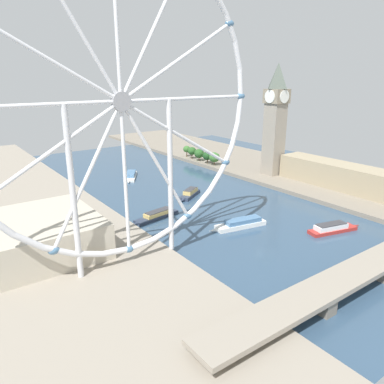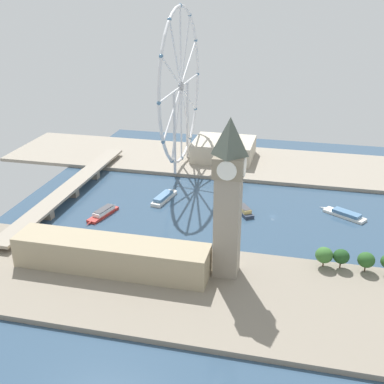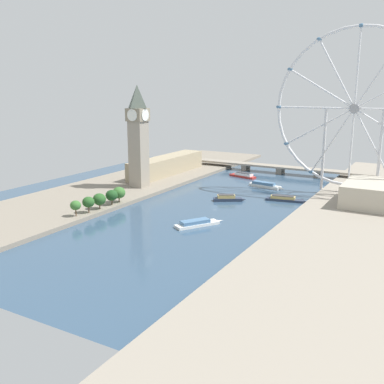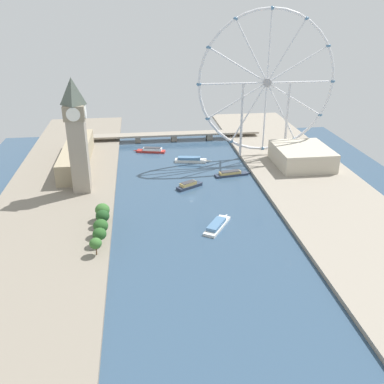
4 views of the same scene
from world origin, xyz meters
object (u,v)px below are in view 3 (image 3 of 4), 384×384
riverside_hall (378,194)px  river_bridge (281,168)px  parliament_block (167,165)px  clock_tower (138,135)px  tour_boat_1 (285,199)px  tour_boat_2 (265,185)px  ferris_wheel (354,109)px  tour_boat_0 (197,223)px  tour_boat_4 (228,198)px  tour_boat_3 (243,175)px

riverside_hall → river_bridge: riverside_hall is taller
parliament_block → clock_tower: bearing=-79.8°
tour_boat_1 → tour_boat_2: tour_boat_2 is taller
ferris_wheel → tour_boat_1: size_ratio=3.81×
tour_boat_0 → tour_boat_4: size_ratio=1.31×
ferris_wheel → tour_boat_0: size_ratio=4.12×
river_bridge → tour_boat_4: river_bridge is taller
ferris_wheel → tour_boat_2: bearing=-176.2°
parliament_block → tour_boat_0: bearing=-50.8°
tour_boat_2 → tour_boat_4: (-9.11, -62.80, 0.07)m
riverside_hall → tour_boat_1: riverside_hall is taller
tour_boat_4 → tour_boat_3: bearing=74.5°
parliament_block → tour_boat_4: 117.20m
clock_tower → tour_boat_3: 125.33m
river_bridge → tour_boat_2: size_ratio=5.33×
riverside_hall → tour_boat_2: 105.29m
river_bridge → tour_boat_1: size_ratio=5.38×
tour_boat_1 → tour_boat_2: bearing=118.1°
parliament_block → tour_boat_0: (109.37, -134.07, -10.20)m
clock_tower → ferris_wheel: (169.03, 69.62, 23.35)m
riverside_hall → tour_boat_3: riverside_hall is taller
tour_boat_0 → river_bridge: bearing=35.3°
tour_boat_2 → tour_boat_4: size_ratio=1.42×
tour_boat_2 → tour_boat_4: tour_boat_4 is taller
clock_tower → ferris_wheel: bearing=22.4°
river_bridge → tour_boat_2: river_bridge is taller
river_bridge → tour_boat_0: 209.21m
riverside_hall → tour_boat_4: (-109.98, -34.10, -9.30)m
tour_boat_0 → tour_boat_3: (-38.61, 169.45, 0.33)m
tour_boat_4 → tour_boat_2: bearing=50.2°
tour_boat_2 → river_bridge: bearing=108.0°
ferris_wheel → tour_boat_0: (-71.25, -139.39, -71.33)m
ferris_wheel → tour_boat_3: ferris_wheel is taller
riverside_hall → tour_boat_3: bearing=155.3°
river_bridge → tour_boat_1: bearing=-70.0°
tour_boat_3 → clock_tower: bearing=73.2°
tour_boat_4 → parliament_block: bearing=116.2°
parliament_block → riverside_hall: (208.75, -28.21, -0.48)m
tour_boat_3 → tour_boat_4: 101.63m
tour_boat_4 → tour_boat_0: bearing=-113.1°
clock_tower → tour_boat_4: (87.19, 1.99, -47.56)m
riverside_hall → tour_boat_2: bearing=164.1°
clock_tower → river_bridge: (86.23, 139.07, -43.47)m
riverside_hall → tour_boat_3: size_ratio=1.62×
ferris_wheel → clock_tower: bearing=-157.6°
ferris_wheel → tour_boat_3: bearing=164.7°
tour_boat_2 → tour_boat_1: bearing=-41.7°
riverside_hall → parliament_block: bearing=172.3°
clock_tower → tour_boat_1: 138.75m
parliament_block → ferris_wheel: size_ratio=0.82×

